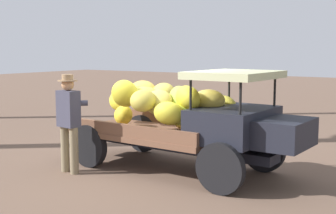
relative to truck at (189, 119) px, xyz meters
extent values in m
plane|color=brown|center=(-0.65, 0.03, -0.97)|extent=(60.00, 60.00, 0.00)
cube|color=black|center=(-0.37, 0.03, -0.52)|extent=(4.02, 0.63, 0.16)
cylinder|color=black|center=(1.12, 0.76, -0.57)|extent=(0.81, 0.18, 0.80)
cylinder|color=black|center=(1.05, -0.84, -0.57)|extent=(0.81, 0.18, 0.80)
cylinder|color=black|center=(-1.68, 0.89, -0.57)|extent=(0.81, 0.18, 0.80)
cylinder|color=black|center=(-1.75, -0.71, -0.57)|extent=(0.81, 0.18, 0.80)
cube|color=brown|center=(-0.81, 0.05, -0.34)|extent=(3.08, 1.86, 0.10)
cube|color=brown|center=(-0.78, 0.85, -0.18)|extent=(3.00, 0.22, 0.22)
cube|color=brown|center=(-0.85, -0.75, -0.18)|extent=(3.00, 0.22, 0.22)
cube|color=black|center=(0.88, -0.03, -0.01)|extent=(1.17, 1.57, 0.55)
cube|color=black|center=(1.78, -0.07, -0.07)|extent=(0.75, 1.10, 0.44)
cylinder|color=black|center=(1.35, 0.59, 0.54)|extent=(0.04, 0.04, 0.55)
cylinder|color=black|center=(1.29, -0.70, 0.54)|extent=(0.04, 0.04, 0.55)
cylinder|color=black|center=(0.47, 0.63, 0.54)|extent=(0.04, 0.04, 0.55)
cylinder|color=black|center=(0.41, -0.66, 0.54)|extent=(0.04, 0.04, 0.55)
cube|color=#BEC18F|center=(0.88, -0.03, 0.81)|extent=(1.29, 1.58, 0.12)
ellipsoid|color=gold|center=(-0.91, -0.09, 0.33)|extent=(0.77, 0.69, 0.52)
ellipsoid|color=yellow|center=(-1.17, -0.35, 0.42)|extent=(0.63, 0.61, 0.58)
ellipsoid|color=#97AD3A|center=(-0.15, -0.11, 0.35)|extent=(0.68, 0.68, 0.51)
ellipsoid|color=gold|center=(-0.41, -0.37, 0.31)|extent=(0.61, 0.54, 0.55)
ellipsoid|color=gold|center=(0.14, -0.28, 0.41)|extent=(0.83, 0.81, 0.54)
ellipsoid|color=gold|center=(-0.29, 0.37, -0.03)|extent=(0.65, 0.64, 0.56)
ellipsoid|color=gold|center=(0.38, 0.59, 0.19)|extent=(0.81, 0.77, 0.54)
ellipsoid|color=gold|center=(-1.31, 0.40, 0.37)|extent=(0.71, 0.66, 0.60)
ellipsoid|color=gold|center=(-0.89, 0.52, 0.38)|extent=(0.59, 0.64, 0.51)
ellipsoid|color=yellow|center=(-1.48, -0.01, -0.05)|extent=(0.73, 0.73, 0.49)
ellipsoid|color=yellow|center=(-0.06, -0.57, 0.16)|extent=(0.56, 0.61, 0.54)
ellipsoid|color=#A8BF3A|center=(-0.04, -0.35, 0.11)|extent=(0.66, 0.49, 0.48)
ellipsoid|color=gold|center=(-0.56, -0.61, 0.35)|extent=(0.65, 0.70, 0.50)
ellipsoid|color=yellow|center=(-1.87, 0.40, 0.19)|extent=(0.54, 0.48, 0.54)
ellipsoid|color=gold|center=(0.36, 0.05, 0.35)|extent=(0.73, 0.70, 0.46)
ellipsoid|color=gold|center=(-1.39, 0.34, 0.30)|extent=(0.71, 0.69, 0.52)
cylinder|color=#807254|center=(-1.89, -1.19, -0.55)|extent=(0.15, 0.15, 0.84)
cylinder|color=#807254|center=(-1.63, -1.22, -0.55)|extent=(0.15, 0.15, 0.84)
cube|color=#3D3D4E|center=(-1.76, -1.20, 0.19)|extent=(0.43, 0.29, 0.64)
cylinder|color=#3D3D4E|center=(-1.85, -1.09, 0.28)|extent=(0.29, 0.39, 0.10)
cylinder|color=#3D3D4E|center=(-1.65, -1.12, 0.28)|extent=(0.36, 0.35, 0.10)
sphere|color=tan|center=(-1.76, -1.20, 0.62)|extent=(0.22, 0.22, 0.22)
cylinder|color=#977754|center=(-1.76, -1.20, 0.68)|extent=(0.34, 0.34, 0.02)
cylinder|color=#977754|center=(-1.76, -1.20, 0.74)|extent=(0.20, 0.20, 0.10)
camera|label=1|loc=(4.05, -6.91, 1.23)|focal=48.64mm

